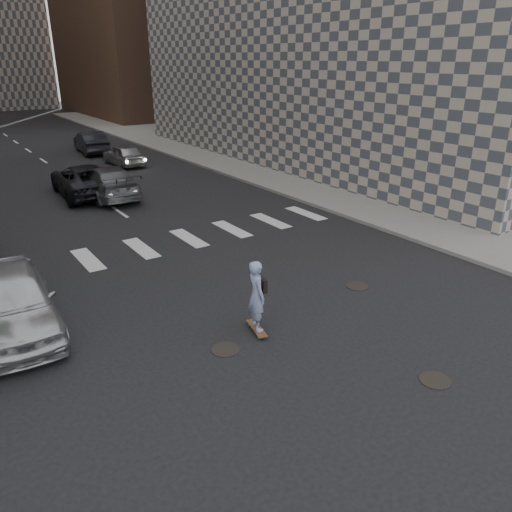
% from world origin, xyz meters
% --- Properties ---
extents(ground, '(160.00, 160.00, 0.00)m').
position_xyz_m(ground, '(0.00, 0.00, 0.00)').
color(ground, black).
rests_on(ground, ground).
extents(sidewalk_right, '(13.00, 80.00, 0.15)m').
position_xyz_m(sidewalk_right, '(14.50, 20.00, 0.07)').
color(sidewalk_right, gray).
rests_on(sidewalk_right, ground).
extents(manhole_a, '(0.70, 0.70, 0.02)m').
position_xyz_m(manhole_a, '(1.20, -2.50, 0.01)').
color(manhole_a, black).
rests_on(manhole_a, ground).
extents(manhole_b, '(0.70, 0.70, 0.02)m').
position_xyz_m(manhole_b, '(-2.00, 1.20, 0.01)').
color(manhole_b, black).
rests_on(manhole_b, ground).
extents(manhole_c, '(0.70, 0.70, 0.02)m').
position_xyz_m(manhole_c, '(3.30, 2.00, 0.01)').
color(manhole_c, black).
rests_on(manhole_c, ground).
extents(skateboarder, '(0.60, 1.03, 1.99)m').
position_xyz_m(skateboarder, '(-0.86, 1.50, 1.04)').
color(skateboarder, brown).
rests_on(skateboarder, ground).
extents(silver_sedan, '(2.28, 5.05, 1.68)m').
position_xyz_m(silver_sedan, '(-6.01, 5.10, 0.84)').
color(silver_sedan, silver).
rests_on(silver_sedan, ground).
extents(traffic_car_b, '(2.43, 5.53, 1.58)m').
position_xyz_m(traffic_car_b, '(0.50, 16.93, 0.79)').
color(traffic_car_b, '#595B60').
rests_on(traffic_car_b, ground).
extents(traffic_car_c, '(3.00, 5.88, 1.59)m').
position_xyz_m(traffic_car_c, '(-0.34, 18.00, 0.80)').
color(traffic_car_c, black).
rests_on(traffic_car_c, ground).
extents(traffic_car_d, '(1.85, 4.20, 1.41)m').
position_xyz_m(traffic_car_d, '(4.08, 24.32, 0.70)').
color(traffic_car_d, '#ABAEB3').
rests_on(traffic_car_d, ground).
extents(traffic_car_e, '(2.05, 4.93, 1.58)m').
position_xyz_m(traffic_car_e, '(3.73, 30.09, 0.79)').
color(traffic_car_e, black).
rests_on(traffic_car_e, ground).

